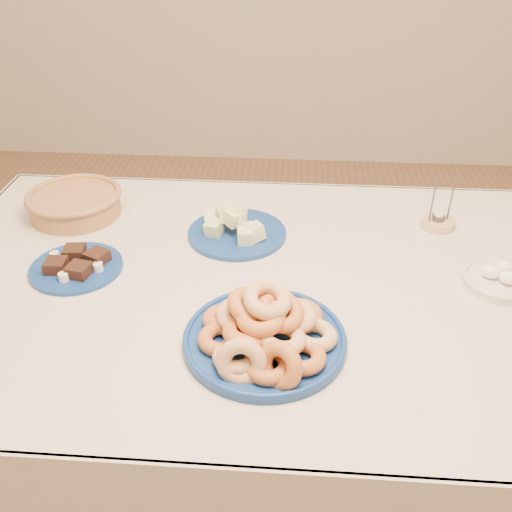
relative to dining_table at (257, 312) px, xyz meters
name	(u,v)px	position (x,y,z in m)	size (l,w,h in m)	color
ground	(257,470)	(0.00, 0.00, -0.64)	(5.00, 5.00, 0.00)	brown
dining_table	(257,312)	(0.00, 0.00, 0.00)	(1.71, 1.11, 0.75)	brown
donut_platter	(265,331)	(0.03, -0.25, 0.15)	(0.41, 0.41, 0.16)	navy
melon_plate	(235,227)	(-0.08, 0.20, 0.14)	(0.35, 0.35, 0.09)	navy
brownie_plate	(76,265)	(-0.46, 0.01, 0.12)	(0.26, 0.26, 0.04)	navy
wicker_basket	(75,203)	(-0.56, 0.29, 0.15)	(0.36, 0.36, 0.07)	brown
candle_holder	(438,222)	(0.49, 0.30, 0.12)	(0.12, 0.12, 0.16)	tan
egg_bowl	(499,279)	(0.59, 0.01, 0.12)	(0.23, 0.23, 0.06)	beige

